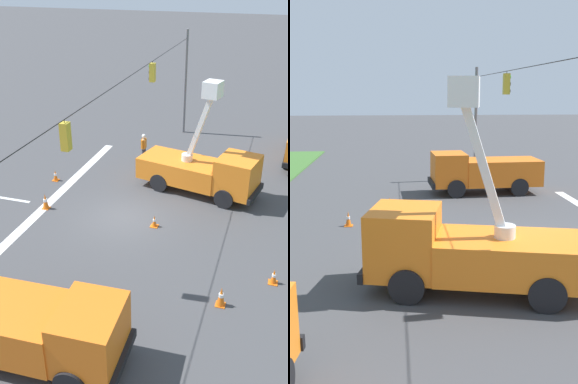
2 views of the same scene
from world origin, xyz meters
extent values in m
plane|color=#424244|center=(0.00, 0.00, 0.00)|extent=(200.00, 200.00, 0.00)
cylinder|color=slate|center=(13.00, 0.00, 3.60)|extent=(0.20, 0.20, 7.20)
cylinder|color=black|center=(0.00, 0.00, 6.60)|extent=(26.00, 0.03, 0.03)
cylinder|color=black|center=(5.22, 0.00, 6.55)|extent=(0.02, 0.02, 0.10)
cube|color=gold|center=(5.22, 0.00, 6.02)|extent=(0.32, 0.28, 0.96)
cylinder|color=green|center=(5.22, -0.16, 6.34)|extent=(0.16, 0.05, 0.16)
cylinder|color=black|center=(5.22, -0.16, 6.02)|extent=(0.16, 0.05, 0.16)
cylinder|color=black|center=(5.22, -0.16, 5.70)|extent=(0.16, 0.05, 0.16)
cube|color=orange|center=(-4.14, 1.89, 1.08)|extent=(3.20, 4.84, 1.16)
cube|color=orange|center=(-3.44, 4.99, 1.45)|extent=(2.55, 2.34, 1.90)
cube|color=#1E2838|center=(-3.29, 5.64, 1.78)|extent=(1.91, 0.52, 0.85)
cube|color=black|center=(-3.21, 6.00, 0.65)|extent=(2.26, 0.66, 0.30)
cylinder|color=black|center=(-4.52, 4.97, 0.50)|extent=(0.49, 1.04, 1.00)
cylinder|color=black|center=(-2.47, 4.51, 0.50)|extent=(0.49, 1.04, 1.00)
cylinder|color=black|center=(-5.33, 1.35, 0.50)|extent=(0.49, 1.04, 1.00)
cylinder|color=black|center=(-3.29, 0.89, 0.50)|extent=(0.49, 1.04, 1.00)
cylinder|color=silver|center=(-4.07, 2.20, 1.84)|extent=(0.60, 0.60, 0.36)
cube|color=white|center=(-3.93, 2.79, 3.53)|extent=(0.55, 1.44, 3.81)
cube|color=white|center=(-3.80, 3.37, 5.65)|extent=(1.05, 0.98, 0.80)
cube|color=orange|center=(9.04, -0.81, 1.21)|extent=(2.53, 4.35, 1.42)
cube|color=orange|center=(8.91, 2.23, 1.42)|extent=(2.33, 1.92, 1.83)
cube|color=#1E2838|center=(8.89, 2.86, 1.74)|extent=(2.00, 0.18, 0.82)
cube|color=black|center=(8.87, 3.22, 0.65)|extent=(2.36, 0.26, 0.30)
cylinder|color=black|center=(7.84, 1.94, 0.50)|extent=(0.32, 1.01, 1.00)
cylinder|color=black|center=(10.01, 2.03, 0.50)|extent=(0.32, 1.01, 1.00)
cylinder|color=black|center=(7.99, -1.62, 0.50)|extent=(0.32, 1.01, 1.00)
cylinder|color=black|center=(10.15, -1.53, 0.50)|extent=(0.32, 1.01, 1.00)
cube|color=orange|center=(0.34, 1.69, 0.01)|extent=(0.36, 0.36, 0.03)
cone|color=orange|center=(0.34, 1.69, 0.31)|extent=(0.22, 0.22, 0.56)
cylinder|color=white|center=(0.34, 1.69, 0.34)|extent=(0.14, 0.14, 0.10)
cube|color=orange|center=(2.99, 7.28, 0.01)|extent=(0.36, 0.36, 0.03)
cone|color=orange|center=(2.99, 7.28, 0.34)|extent=(0.25, 0.25, 0.62)
cylinder|color=white|center=(2.99, 7.28, 0.37)|extent=(0.15, 0.15, 0.11)
cube|color=orange|center=(4.87, 5.52, 0.01)|extent=(0.36, 0.36, 0.03)
cone|color=orange|center=(4.87, 5.52, 0.41)|extent=(0.31, 0.31, 0.77)
cylinder|color=white|center=(4.87, 5.52, 0.45)|extent=(0.19, 0.19, 0.14)
camera|label=1|loc=(17.79, 6.68, 11.16)|focal=42.00mm
camera|label=2|loc=(-15.84, 5.22, 5.63)|focal=42.00mm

